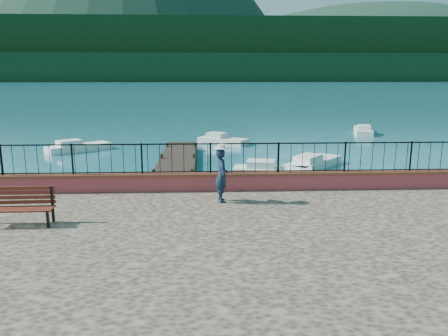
{
  "coord_description": "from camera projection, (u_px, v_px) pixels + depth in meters",
  "views": [
    {
      "loc": [
        -0.5,
        -10.12,
        4.92
      ],
      "look_at": [
        0.06,
        2.0,
        2.3
      ],
      "focal_mm": 35.0,
      "sensor_mm": 36.0,
      "label": 1
    }
  ],
  "objects": [
    {
      "name": "boat_2",
      "position": [
        314.0,
        160.0,
        23.33
      ],
      "size": [
        3.79,
        4.12,
        0.8
      ],
      "primitive_type": "cube",
      "rotation": [
        0.0,
        0.0,
        0.86
      ],
      "color": "silver",
      "rests_on": "ground"
    },
    {
      "name": "ground",
      "position": [
        225.0,
        274.0,
        10.94
      ],
      "size": [
        2000.0,
        2000.0,
        0.0
      ],
      "primitive_type": "plane",
      "color": "#19596B",
      "rests_on": "ground"
    },
    {
      "name": "dock",
      "position": [
        175.0,
        168.0,
        22.54
      ],
      "size": [
        2.0,
        16.0,
        0.3
      ],
      "primitive_type": "cube",
      "color": "#2D231C",
      "rests_on": "ground"
    },
    {
      "name": "boat_4",
      "position": [
        223.0,
        138.0,
        31.31
      ],
      "size": [
        3.73,
        3.03,
        0.8
      ],
      "primitive_type": "cube",
      "rotation": [
        0.0,
        0.0,
        -0.57
      ],
      "color": "silver",
      "rests_on": "ground"
    },
    {
      "name": "parapet",
      "position": [
        220.0,
        181.0,
        14.24
      ],
      "size": [
        28.0,
        0.46,
        0.58
      ],
      "primitive_type": "cube",
      "color": "#A23A3D",
      "rests_on": "promenade"
    },
    {
      "name": "person",
      "position": [
        222.0,
        175.0,
        12.84
      ],
      "size": [
        0.48,
        0.64,
        1.6
      ],
      "primitive_type": "imported",
      "rotation": [
        0.0,
        0.0,
        1.75
      ],
      "color": "#102031",
      "rests_on": "promenade"
    },
    {
      "name": "railing",
      "position": [
        220.0,
        158.0,
        14.08
      ],
      "size": [
        27.0,
        0.05,
        0.95
      ],
      "primitive_type": "cube",
      "color": "black",
      "rests_on": "parapet"
    },
    {
      "name": "park_bench",
      "position": [
        20.0,
        214.0,
        10.94
      ],
      "size": [
        1.7,
        0.59,
        0.94
      ],
      "rotation": [
        0.0,
        0.0,
        0.02
      ],
      "color": "black",
      "rests_on": "promenade"
    },
    {
      "name": "foothills",
      "position": [
        204.0,
        53.0,
        357.83
      ],
      "size": [
        900.0,
        120.0,
        44.0
      ],
      "primitive_type": "cube",
      "color": "black",
      "rests_on": "ground"
    },
    {
      "name": "far_forest",
      "position": [
        204.0,
        68.0,
        301.98
      ],
      "size": [
        900.0,
        60.0,
        18.0
      ],
      "primitive_type": "cube",
      "color": "black",
      "rests_on": "ground"
    },
    {
      "name": "boat_5",
      "position": [
        363.0,
        129.0,
        36.75
      ],
      "size": [
        2.38,
        4.34,
        0.8
      ],
      "primitive_type": "cube",
      "rotation": [
        0.0,
        0.0,
        1.3
      ],
      "color": "silver",
      "rests_on": "ground"
    },
    {
      "name": "companion_hill",
      "position": [
        373.0,
        78.0,
        567.6
      ],
      "size": [
        448.0,
        384.0,
        180.0
      ],
      "primitive_type": "ellipsoid",
      "color": "#142D23",
      "rests_on": "ground"
    },
    {
      "name": "boat_3",
      "position": [
        78.0,
        145.0,
        28.38
      ],
      "size": [
        3.99,
        3.52,
        0.8
      ],
      "primitive_type": "cube",
      "rotation": [
        0.0,
        0.0,
        0.66
      ],
      "color": "white",
      "rests_on": "ground"
    },
    {
      "name": "boat_0",
      "position": [
        58.0,
        185.0,
        18.18
      ],
      "size": [
        3.64,
        2.97,
        0.8
      ],
      "primitive_type": "cube",
      "rotation": [
        0.0,
        0.0,
        0.57
      ],
      "color": "silver",
      "rests_on": "ground"
    },
    {
      "name": "hat",
      "position": [
        222.0,
        146.0,
        12.66
      ],
      "size": [
        0.44,
        0.44,
        0.12
      ],
      "primitive_type": "cylinder",
      "color": "silver",
      "rests_on": "person"
    },
    {
      "name": "boat_1",
      "position": [
        272.0,
        168.0,
        21.35
      ],
      "size": [
        3.98,
        1.99,
        0.8
      ],
      "primitive_type": "cube",
      "rotation": [
        0.0,
        0.0,
        -0.19
      ],
      "color": "silver",
      "rests_on": "ground"
    }
  ]
}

